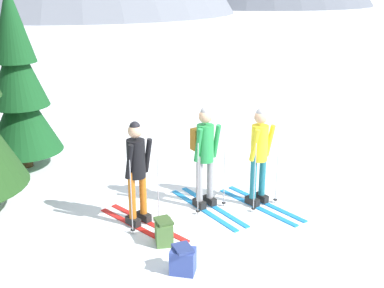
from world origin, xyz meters
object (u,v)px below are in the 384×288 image
Objects in this scene: backpack_on_snow_beside at (183,260)px; skier_in_green at (205,152)px; skier_in_yellow at (260,154)px; backpack_on_snow_front at (164,232)px; skier_in_black at (137,170)px; pine_tree_near at (19,87)px.

skier_in_green is at bearing 56.79° from backpack_on_snow_beside.
skier_in_yellow is 2.49m from backpack_on_snow_beside.
backpack_on_snow_front is (-1.91, -0.56, -0.73)m from skier_in_yellow.
skier_in_yellow is at bearing 16.39° from backpack_on_snow_front.
skier_in_yellow reaches higher than skier_in_black.
pine_tree_near reaches higher than skier_in_yellow.
backpack_on_snow_front is at bearing -140.86° from skier_in_green.
pine_tree_near is (-1.36, 3.27, 0.75)m from skier_in_black.
pine_tree_near is at bearing 129.33° from skier_in_green.
backpack_on_snow_front is at bearing -69.18° from pine_tree_near.
skier_in_black is at bearing -173.06° from skier_in_green.
pine_tree_near is at bearing 112.52° from skier_in_black.
pine_tree_near is at bearing 135.13° from skier_in_yellow.
skier_in_yellow is at bearing 34.92° from backpack_on_snow_beside.
backpack_on_snow_beside is at bearing -92.32° from backpack_on_snow_front.
skier_in_black is 4.57× the size of backpack_on_snow_front.
skier_in_green reaches higher than backpack_on_snow_front.
pine_tree_near is 5.21m from backpack_on_snow_beside.
skier_in_green is 0.50× the size of pine_tree_near.
backpack_on_snow_beside is (1.48, -4.77, -1.47)m from pine_tree_near.
backpack_on_snow_front is 0.95× the size of backpack_on_snow_beside.
skier_in_black is 3.62m from pine_tree_near.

